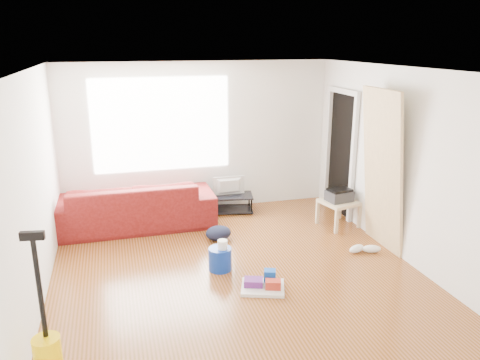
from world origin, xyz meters
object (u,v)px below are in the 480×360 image
object	(u,v)px
tv_stand	(230,203)
cleaning_tray	(264,284)
bucket	(220,269)
sofa	(135,226)
backpack	(218,240)
side_table	(339,205)

from	to	relation	value
tv_stand	cleaning_tray	distance (m)	2.66
tv_stand	bucket	xyz separation A→B (m)	(-0.64, -2.04, -0.15)
sofa	tv_stand	size ratio (longest dim) A/B	2.98
cleaning_tray	backpack	size ratio (longest dim) A/B	1.59
side_table	cleaning_tray	distance (m)	2.35
side_table	backpack	world-z (taller)	side_table
tv_stand	sofa	bearing A→B (deg)	-159.76
sofa	bucket	xyz separation A→B (m)	(0.98, -1.77, 0.00)
sofa	tv_stand	world-z (taller)	sofa
sofa	backpack	size ratio (longest dim) A/B	6.59
sofa	tv_stand	xyz separation A→B (m)	(1.62, 0.27, 0.15)
sofa	side_table	xyz separation A→B (m)	(3.10, -0.82, 0.35)
tv_stand	cleaning_tray	size ratio (longest dim) A/B	1.39
tv_stand	side_table	distance (m)	1.85
bucket	backpack	distance (m)	0.93
tv_stand	cleaning_tray	xyz separation A→B (m)	(-0.26, -2.64, -0.10)
backpack	cleaning_tray	bearing A→B (deg)	-87.89
tv_stand	backpack	bearing A→B (deg)	-101.29
side_table	cleaning_tray	size ratio (longest dim) A/B	1.01
backpack	side_table	bearing A→B (deg)	-4.24
tv_stand	backpack	size ratio (longest dim) A/B	2.21
tv_stand	cleaning_tray	world-z (taller)	tv_stand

